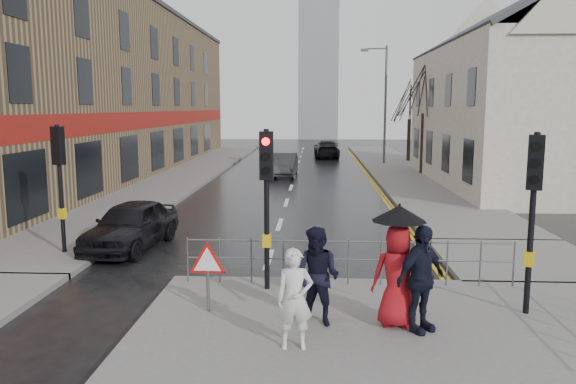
# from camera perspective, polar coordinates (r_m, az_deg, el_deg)

# --- Properties ---
(ground) EXTENTS (120.00, 120.00, 0.00)m
(ground) POSITION_cam_1_polar(r_m,az_deg,el_deg) (12.07, -3.18, -10.67)
(ground) COLOR black
(ground) RESTS_ON ground
(near_pavement) EXTENTS (10.00, 9.00, 0.14)m
(near_pavement) POSITION_cam_1_polar(r_m,az_deg,el_deg) (8.93, 14.77, -17.65)
(near_pavement) COLOR #605E5B
(near_pavement) RESTS_ON ground
(left_pavement) EXTENTS (4.00, 44.00, 0.14)m
(left_pavement) POSITION_cam_1_polar(r_m,az_deg,el_deg) (35.40, -9.80, 2.12)
(left_pavement) COLOR #605E5B
(left_pavement) RESTS_ON ground
(right_pavement) EXTENTS (4.00, 40.00, 0.14)m
(right_pavement) POSITION_cam_1_polar(r_m,az_deg,el_deg) (36.92, 11.03, 2.35)
(right_pavement) COLOR #605E5B
(right_pavement) RESTS_ON ground
(pavement_bridge_right) EXTENTS (4.00, 4.20, 0.14)m
(pavement_bridge_right) POSITION_cam_1_polar(r_m,az_deg,el_deg) (15.76, 22.45, -6.43)
(pavement_bridge_right) COLOR #605E5B
(pavement_bridge_right) RESTS_ON ground
(building_left_terrace) EXTENTS (8.00, 42.00, 10.00)m
(building_left_terrace) POSITION_cam_1_polar(r_m,az_deg,el_deg) (35.87, -19.10, 9.75)
(building_left_terrace) COLOR #7E6749
(building_left_terrace) RESTS_ON ground
(building_right_cream) EXTENTS (9.00, 16.40, 10.10)m
(building_right_cream) POSITION_cam_1_polar(r_m,az_deg,el_deg) (31.26, 23.32, 9.37)
(building_right_cream) COLOR beige
(building_right_cream) RESTS_ON ground
(church_tower) EXTENTS (5.00, 5.00, 18.00)m
(church_tower) POSITION_cam_1_polar(r_m,az_deg,el_deg) (73.50, 3.09, 12.49)
(church_tower) COLOR gray
(church_tower) RESTS_ON ground
(traffic_signal_near_left) EXTENTS (0.28, 0.27, 3.40)m
(traffic_signal_near_left) POSITION_cam_1_polar(r_m,az_deg,el_deg) (11.67, -2.20, 1.11)
(traffic_signal_near_left) COLOR black
(traffic_signal_near_left) RESTS_ON near_pavement
(traffic_signal_near_right) EXTENTS (0.34, 0.33, 3.40)m
(traffic_signal_near_right) POSITION_cam_1_polar(r_m,az_deg,el_deg) (11.17, 23.68, 0.05)
(traffic_signal_near_right) COLOR black
(traffic_signal_near_right) RESTS_ON near_pavement
(traffic_signal_far_left) EXTENTS (0.34, 0.33, 3.40)m
(traffic_signal_far_left) POSITION_cam_1_polar(r_m,az_deg,el_deg) (15.90, -22.20, 2.47)
(traffic_signal_far_left) COLOR black
(traffic_signal_far_left) RESTS_ON left_pavement
(guard_railing_front) EXTENTS (7.14, 0.04, 1.00)m
(guard_railing_front) POSITION_cam_1_polar(r_m,az_deg,el_deg) (12.35, 6.17, -6.08)
(guard_railing_front) COLOR #595B5E
(guard_railing_front) RESTS_ON near_pavement
(warning_sign) EXTENTS (0.80, 0.07, 1.35)m
(warning_sign) POSITION_cam_1_polar(r_m,az_deg,el_deg) (10.73, -8.19, -7.38)
(warning_sign) COLOR #595B5E
(warning_sign) RESTS_ON near_pavement
(street_lamp) EXTENTS (1.83, 0.25, 8.00)m
(street_lamp) POSITION_cam_1_polar(r_m,az_deg,el_deg) (39.60, 9.62, 9.52)
(street_lamp) COLOR #595B5E
(street_lamp) RESTS_ON right_pavement
(tree_near) EXTENTS (2.40, 2.40, 6.58)m
(tree_near) POSITION_cam_1_polar(r_m,az_deg,el_deg) (33.94, 13.70, 10.30)
(tree_near) COLOR black
(tree_near) RESTS_ON right_pavement
(tree_far) EXTENTS (2.40, 2.40, 5.64)m
(tree_far) POSITION_cam_1_polar(r_m,az_deg,el_deg) (41.88, 12.28, 9.00)
(tree_far) COLOR black
(tree_far) RESTS_ON right_pavement
(pedestrian_a) EXTENTS (0.63, 0.44, 1.63)m
(pedestrian_a) POSITION_cam_1_polar(r_m,az_deg,el_deg) (9.09, 0.67, -10.81)
(pedestrian_a) COLOR silver
(pedestrian_a) RESTS_ON near_pavement
(pedestrian_b) EXTENTS (1.07, 1.00, 1.76)m
(pedestrian_b) POSITION_cam_1_polar(r_m,az_deg,el_deg) (10.05, 3.05, -8.54)
(pedestrian_b) COLOR black
(pedestrian_b) RESTS_ON near_pavement
(pedestrian_with_umbrella) EXTENTS (0.96, 0.96, 2.17)m
(pedestrian_with_umbrella) POSITION_cam_1_polar(r_m,az_deg,el_deg) (10.06, 11.10, -7.05)
(pedestrian_with_umbrella) COLOR #A31319
(pedestrian_with_umbrella) RESTS_ON near_pavement
(pedestrian_d) EXTENTS (1.14, 1.04, 1.87)m
(pedestrian_d) POSITION_cam_1_polar(r_m,az_deg,el_deg) (9.97, 13.33, -8.56)
(pedestrian_d) COLOR black
(pedestrian_d) RESTS_ON near_pavement
(car_parked) EXTENTS (2.09, 4.16, 1.36)m
(car_parked) POSITION_cam_1_polar(r_m,az_deg,el_deg) (16.52, -15.67, -3.25)
(car_parked) COLOR black
(car_parked) RESTS_ON ground
(car_mid) EXTENTS (1.56, 4.15, 1.35)m
(car_mid) POSITION_cam_1_polar(r_m,az_deg,el_deg) (32.69, -0.46, 2.79)
(car_mid) COLOR #404345
(car_mid) RESTS_ON ground
(car_far) EXTENTS (2.07, 4.79, 1.37)m
(car_far) POSITION_cam_1_polar(r_m,az_deg,el_deg) (45.05, 3.94, 4.37)
(car_far) COLOR black
(car_far) RESTS_ON ground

